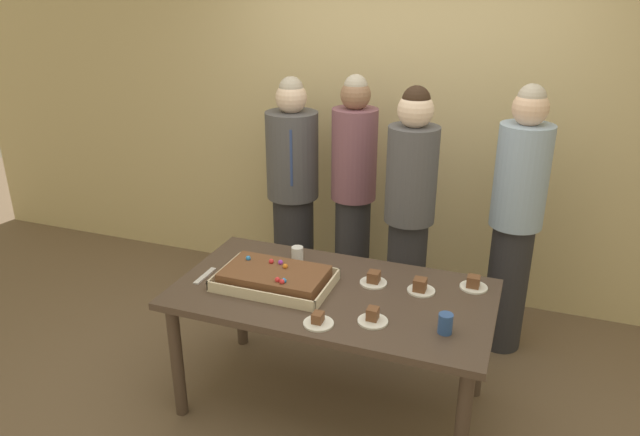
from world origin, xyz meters
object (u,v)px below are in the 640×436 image
(plated_slice_center_front, at_px, (374,280))
(plated_slice_near_left, at_px, (420,287))
(plated_slice_far_left, at_px, (318,321))
(person_far_right_suit, at_px, (516,218))
(plated_slice_far_right, at_px, (373,318))
(party_table, at_px, (332,305))
(drink_cup_middle, at_px, (297,255))
(plated_slice_near_right, at_px, (473,284))
(cake_server_utensil, at_px, (205,276))
(person_striped_tie_right, at_px, (293,190))
(sheet_cake, at_px, (275,278))
(person_green_shirt_behind, at_px, (353,193))
(drink_cup_nearest, at_px, (445,323))
(person_serving_front, at_px, (409,216))

(plated_slice_center_front, bearing_deg, plated_slice_near_left, -0.50)
(plated_slice_far_left, xyz_separation_m, person_far_right_suit, (0.83, 1.30, 0.16))
(plated_slice_near_left, xyz_separation_m, plated_slice_far_right, (-0.16, -0.38, -0.01))
(party_table, distance_m, drink_cup_middle, 0.42)
(plated_slice_near_right, relative_size, cake_server_utensil, 0.75)
(drink_cup_middle, bearing_deg, plated_slice_far_right, -38.60)
(plated_slice_near_left, xyz_separation_m, person_striped_tie_right, (-1.14, 0.95, 0.10))
(plated_slice_near_right, bearing_deg, plated_slice_near_left, -151.95)
(person_striped_tie_right, bearing_deg, plated_slice_near_left, 32.22)
(plated_slice_far_left, height_order, plated_slice_far_right, plated_slice_far_right)
(sheet_cake, xyz_separation_m, plated_slice_far_right, (0.60, -0.17, -0.02))
(plated_slice_near_right, distance_m, person_far_right_suit, 0.71)
(person_striped_tie_right, bearing_deg, party_table, 14.10)
(plated_slice_center_front, bearing_deg, drink_cup_middle, 169.23)
(party_table, relative_size, plated_slice_near_right, 11.38)
(party_table, xyz_separation_m, drink_cup_middle, (-0.31, 0.25, 0.14))
(person_green_shirt_behind, bearing_deg, drink_cup_nearest, 38.73)
(drink_cup_nearest, bearing_deg, plated_slice_far_left, -166.67)
(plated_slice_near_right, bearing_deg, party_table, -157.09)
(drink_cup_middle, xyz_separation_m, person_serving_front, (0.54, 0.54, 0.12))
(party_table, height_order, plated_slice_far_left, plated_slice_far_left)
(plated_slice_center_front, height_order, person_serving_front, person_serving_front)
(party_table, height_order, plated_slice_near_right, plated_slice_near_right)
(plated_slice_far_left, bearing_deg, drink_cup_nearest, 13.33)
(plated_slice_far_right, height_order, plated_slice_center_front, plated_slice_far_right)
(plated_slice_far_left, distance_m, plated_slice_center_front, 0.51)
(drink_cup_nearest, xyz_separation_m, person_striped_tie_right, (-1.33, 1.30, 0.08))
(sheet_cake, relative_size, person_serving_front, 0.36)
(plated_slice_near_right, height_order, plated_slice_far_left, plated_slice_near_right)
(cake_server_utensil, bearing_deg, plated_slice_near_left, 12.02)
(sheet_cake, relative_size, plated_slice_near_left, 4.16)
(party_table, bearing_deg, cake_server_utensil, -172.86)
(plated_slice_near_left, relative_size, plated_slice_near_right, 1.00)
(drink_cup_nearest, relative_size, person_green_shirt_behind, 0.06)
(sheet_cake, height_order, plated_slice_center_front, sheet_cake)
(plated_slice_near_right, relative_size, person_striped_tie_right, 0.09)
(sheet_cake, xyz_separation_m, plated_slice_far_left, (0.36, -0.29, -0.03))
(drink_cup_nearest, xyz_separation_m, drink_cup_middle, (-0.94, 0.45, 0.00))
(plated_slice_center_front, height_order, person_green_shirt_behind, person_green_shirt_behind)
(party_table, bearing_deg, sheet_cake, -171.85)
(drink_cup_nearest, relative_size, drink_cup_middle, 1.00)
(plated_slice_center_front, distance_m, cake_server_utensil, 0.95)
(plated_slice_near_left, relative_size, drink_cup_middle, 1.50)
(person_serving_front, height_order, person_striped_tie_right, person_serving_front)
(cake_server_utensil, xyz_separation_m, person_far_right_suit, (1.60, 1.06, 0.18))
(plated_slice_far_right, xyz_separation_m, drink_cup_nearest, (0.35, 0.03, 0.03))
(plated_slice_far_right, relative_size, cake_server_utensil, 0.75)
(plated_slice_far_right, bearing_deg, party_table, 142.39)
(plated_slice_near_left, height_order, plated_slice_far_right, plated_slice_near_left)
(plated_slice_near_left, distance_m, person_far_right_suit, 0.93)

